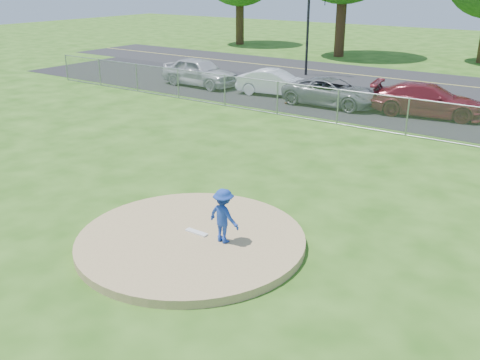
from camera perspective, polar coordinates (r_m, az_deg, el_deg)
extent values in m
plane|color=#255211|center=(20.89, 12.83, 3.84)|extent=(120.00, 120.00, 0.00)
cylinder|color=#A38759|center=(12.80, -5.22, -6.39)|extent=(5.40, 5.40, 0.20)
cube|color=white|center=(12.88, -4.66, -5.59)|extent=(0.60, 0.15, 0.04)
cube|color=gray|center=(22.50, 15.01, 6.85)|extent=(40.00, 0.06, 1.50)
cube|color=black|center=(26.83, 18.36, 7.06)|extent=(50.00, 8.00, 0.01)
cube|color=black|center=(33.94, 22.33, 9.30)|extent=(60.00, 7.00, 0.01)
cylinder|color=#352413|center=(51.11, -0.02, 16.62)|extent=(0.74, 0.74, 4.20)
cylinder|color=#362113|center=(43.81, 10.67, 16.01)|extent=(0.78, 0.78, 4.90)
cylinder|color=black|center=(34.87, 7.23, 15.59)|extent=(0.16, 0.16, 5.60)
imported|color=#1C3B9B|center=(12.19, -1.76, -3.84)|extent=(0.88, 0.57, 1.30)
cone|color=#EA480C|center=(27.02, 5.34, 8.98)|extent=(0.40, 0.40, 0.77)
imported|color=#B5B5BA|center=(31.31, -4.32, 11.43)|extent=(4.78, 2.08, 1.60)
imported|color=white|center=(28.78, 3.75, 10.32)|extent=(4.21, 2.07, 1.33)
imported|color=slate|center=(26.71, 9.74, 9.22)|extent=(4.78, 2.31, 1.31)
imported|color=maroon|center=(25.76, 19.41, 8.06)|extent=(5.24, 2.82, 1.44)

